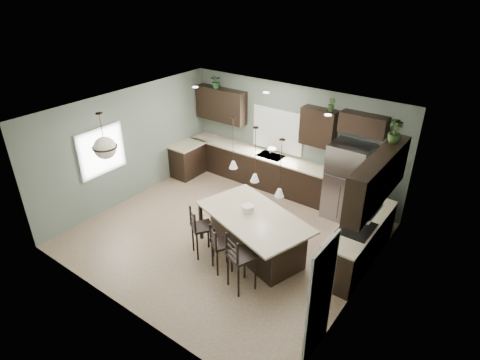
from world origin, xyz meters
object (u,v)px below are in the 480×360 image
at_px(bar_stool_center, 222,248).
at_px(bar_stool_right, 242,261).
at_px(serving_dish, 248,209).
at_px(bar_stool_left, 202,232).
at_px(kitchen_island, 254,235).
at_px(refrigerator, 347,182).
at_px(plant_back_left, 216,81).

distance_m(bar_stool_center, bar_stool_right, 0.64).
height_order(serving_dish, bar_stool_left, bar_stool_left).
bearing_deg(serving_dish, kitchen_island, -17.52).
bearing_deg(refrigerator, plant_back_left, 176.24).
height_order(serving_dish, plant_back_left, plant_back_left).
bearing_deg(plant_back_left, bar_stool_center, -50.12).
relative_size(refrigerator, plant_back_left, 5.12).
distance_m(bar_stool_center, plant_back_left, 4.99).
distance_m(refrigerator, plant_back_left, 4.38).
xyz_separation_m(kitchen_island, bar_stool_right, (0.39, -0.96, 0.14)).
bearing_deg(bar_stool_left, bar_stool_center, 18.98).
bearing_deg(kitchen_island, bar_stool_left, -125.41).
bearing_deg(bar_stool_center, kitchen_island, 106.10).
relative_size(serving_dish, plant_back_left, 0.66).
bearing_deg(bar_stool_center, bar_stool_right, 14.60).
relative_size(serving_dish, bar_stool_center, 0.24).
relative_size(kitchen_island, plant_back_left, 6.43).
relative_size(kitchen_island, bar_stool_center, 2.30).
height_order(refrigerator, bar_stool_center, refrigerator).
bearing_deg(bar_stool_right, serving_dish, 141.28).
bearing_deg(bar_stool_left, plant_back_left, 156.68).
xyz_separation_m(kitchen_island, bar_stool_center, (-0.21, -0.77, 0.04)).
distance_m(bar_stool_left, bar_stool_right, 1.27).
bearing_deg(plant_back_left, refrigerator, -3.76).
relative_size(bar_stool_left, bar_stool_right, 0.92).
distance_m(kitchen_island, bar_stool_center, 0.80).
distance_m(serving_dish, bar_stool_left, 1.04).
xyz_separation_m(refrigerator, plant_back_left, (-4.04, 0.27, 1.66)).
xyz_separation_m(bar_stool_left, bar_stool_right, (1.22, -0.33, 0.05)).
bearing_deg(refrigerator, serving_dish, -114.91).
relative_size(kitchen_island, bar_stool_right, 1.93).
bearing_deg(bar_stool_right, bar_stool_center, -175.57).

